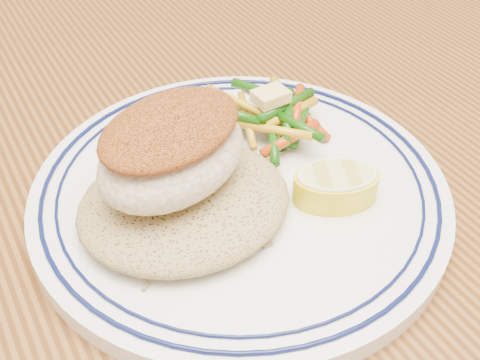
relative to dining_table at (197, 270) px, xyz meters
name	(u,v)px	position (x,y,z in m)	size (l,w,h in m)	color
dining_table	(197,270)	(0.00, 0.00, 0.00)	(1.50, 0.90, 0.75)	#4F2B0F
plate	(240,191)	(0.02, -0.03, 0.11)	(0.29, 0.29, 0.02)	white
rice_pilaf	(184,199)	(-0.02, -0.04, 0.13)	(0.14, 0.12, 0.03)	#977F4B
fish_fillet	(172,149)	(-0.02, -0.03, 0.16)	(0.13, 0.11, 0.05)	beige
vegetable_pile	(271,115)	(0.07, 0.01, 0.13)	(0.09, 0.10, 0.03)	#134909
butter_pat	(271,96)	(0.07, 0.01, 0.14)	(0.03, 0.02, 0.01)	#EFD375
lemon_wedge	(336,185)	(0.07, -0.08, 0.12)	(0.07, 0.07, 0.02)	yellow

